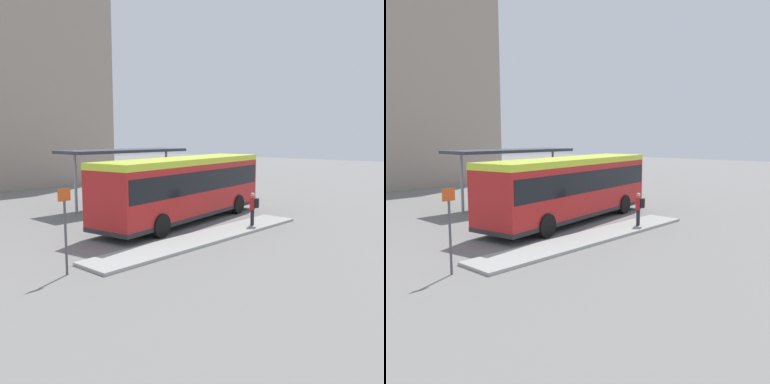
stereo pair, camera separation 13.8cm
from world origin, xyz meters
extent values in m
plane|color=slate|center=(0.00, 0.00, 0.00)|extent=(120.00, 120.00, 0.00)
cube|color=#9E9E99|center=(-2.15, -3.28, 0.06)|extent=(12.09, 1.80, 0.12)
cube|color=red|center=(0.00, 0.00, 1.83)|extent=(11.69, 4.10, 2.96)
cube|color=#C6DB33|center=(0.00, 0.00, 3.16)|extent=(11.71, 4.12, 0.30)
cube|color=black|center=(0.00, 0.00, 2.18)|extent=(11.47, 4.09, 1.03)
cube|color=black|center=(5.65, 0.78, 2.18)|extent=(0.40, 2.34, 1.14)
cube|color=#28282B|center=(0.00, 0.00, 0.45)|extent=(11.70, 4.11, 0.20)
cylinder|color=black|center=(3.35, 1.70, 0.54)|extent=(1.10, 0.42, 1.08)
cylinder|color=black|center=(3.68, -0.73, 0.54)|extent=(1.10, 0.42, 1.08)
cylinder|color=black|center=(-3.68, 0.73, 0.54)|extent=(1.10, 0.42, 1.08)
cylinder|color=black|center=(-3.35, -1.70, 0.54)|extent=(1.10, 0.42, 1.08)
cylinder|color=#232328|center=(1.00, -3.52, 0.51)|extent=(0.15, 0.15, 0.78)
cylinder|color=#232328|center=(1.16, -3.45, 0.51)|extent=(0.15, 0.15, 0.78)
cube|color=#B21E1E|center=(1.08, -3.48, 1.19)|extent=(0.44, 0.35, 0.58)
cube|color=black|center=(1.16, -3.67, 1.22)|extent=(0.34, 0.29, 0.44)
sphere|color=tan|center=(1.08, -3.48, 1.60)|extent=(0.21, 0.21, 0.21)
torus|color=black|center=(9.61, 2.85, 0.32)|extent=(0.10, 0.66, 0.65)
torus|color=black|center=(9.67, 3.73, 0.32)|extent=(0.10, 0.66, 0.65)
cylinder|color=gold|center=(9.64, 3.29, 0.53)|extent=(0.09, 0.69, 0.04)
cylinder|color=gold|center=(9.65, 3.45, 0.48)|extent=(0.04, 0.04, 0.32)
cube|color=black|center=(9.65, 3.45, 0.64)|extent=(0.08, 0.18, 0.04)
cylinder|color=gold|center=(9.61, 2.94, 0.61)|extent=(0.48, 0.07, 0.03)
torus|color=black|center=(9.56, 4.48, 0.36)|extent=(0.08, 0.74, 0.74)
torus|color=black|center=(9.51, 3.47, 0.36)|extent=(0.08, 0.74, 0.74)
cylinder|color=#287F3D|center=(9.54, 3.98, 0.61)|extent=(0.07, 0.78, 0.04)
cylinder|color=#287F3D|center=(9.53, 3.79, 0.55)|extent=(0.04, 0.04, 0.36)
cube|color=black|center=(9.53, 3.79, 0.73)|extent=(0.08, 0.18, 0.04)
cylinder|color=#287F3D|center=(9.56, 4.38, 0.69)|extent=(0.48, 0.06, 0.03)
torus|color=black|center=(9.60, 5.15, 0.36)|extent=(0.15, 0.73, 0.73)
torus|color=black|center=(9.75, 4.17, 0.36)|extent=(0.15, 0.73, 0.73)
cylinder|color=#2847AD|center=(9.68, 4.66, 0.60)|extent=(0.15, 0.77, 0.04)
cylinder|color=#2847AD|center=(9.70, 4.48, 0.54)|extent=(0.04, 0.04, 0.36)
cube|color=black|center=(9.70, 4.48, 0.71)|extent=(0.10, 0.19, 0.04)
cylinder|color=#2847AD|center=(9.62, 5.05, 0.68)|extent=(0.48, 0.10, 0.03)
torus|color=black|center=(9.97, 5.79, 0.32)|extent=(0.06, 0.66, 0.66)
torus|color=black|center=(9.96, 4.90, 0.32)|extent=(0.06, 0.66, 0.66)
cylinder|color=silver|center=(9.96, 5.34, 0.54)|extent=(0.05, 0.69, 0.04)
cylinder|color=silver|center=(9.96, 5.18, 0.49)|extent=(0.04, 0.04, 0.32)
cube|color=black|center=(9.96, 5.18, 0.65)|extent=(0.07, 0.18, 0.04)
cylinder|color=silver|center=(9.97, 5.70, 0.62)|extent=(0.48, 0.04, 0.03)
cube|color=#383D47|center=(1.10, 6.14, 3.50)|extent=(8.50, 2.63, 0.18)
cylinder|color=gray|center=(-2.52, 6.14, 1.70)|extent=(0.16, 0.16, 3.41)
cylinder|color=gray|center=(4.71, 6.14, 1.70)|extent=(0.16, 0.16, 3.41)
cylinder|color=slate|center=(-1.78, 4.08, 0.26)|extent=(0.61, 0.61, 0.53)
sphere|color=#337F38|center=(-1.78, 4.08, 0.79)|extent=(0.70, 0.70, 0.70)
cylinder|color=slate|center=(1.50, 4.14, 0.30)|extent=(0.71, 0.71, 0.59)
sphere|color=#286B2D|center=(1.50, 4.14, 0.90)|extent=(0.82, 0.82, 0.82)
cylinder|color=#4C4C51|center=(-8.86, -3.10, 1.20)|extent=(0.08, 0.08, 2.40)
cube|color=#D84C19|center=(-8.86, -3.10, 2.60)|extent=(0.44, 0.03, 0.40)
camera|label=1|loc=(-16.02, -14.97, 4.44)|focal=40.00mm
camera|label=2|loc=(-15.93, -15.07, 4.44)|focal=40.00mm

